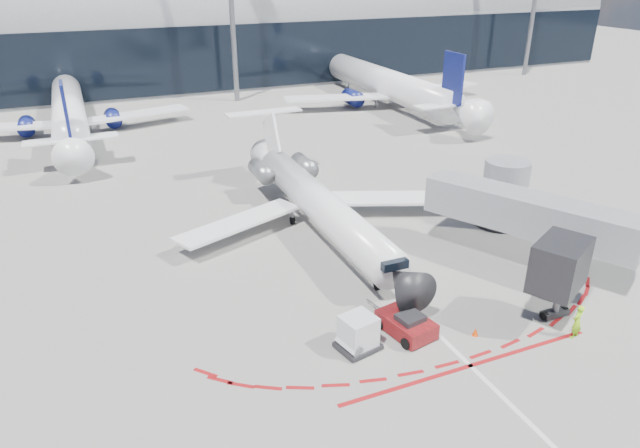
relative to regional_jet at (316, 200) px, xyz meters
name	(u,v)px	position (x,y,z in m)	size (l,w,h in m)	color
ground	(362,260)	(0.85, -5.74, -2.15)	(260.00, 260.00, 0.00)	slate
apron_centerline	(349,247)	(0.85, -3.74, -2.14)	(0.25, 40.00, 0.01)	silver
apron_stop_bar	(470,366)	(0.85, -17.24, -2.14)	(14.00, 0.25, 0.01)	maroon
terminal_building	(173,25)	(0.85, 59.23, 6.37)	(150.00, 24.15, 24.00)	#929597
jet_bridge	(521,211)	(10.64, -8.76, 0.86)	(10.03, 15.20, 4.90)	gray
light_mast_centre	(231,4)	(5.85, 42.26, 10.35)	(0.70, 0.70, 25.00)	slate
regional_jet	(316,200)	(0.00, 0.00, 0.00)	(20.82, 25.67, 6.43)	white
pushback_tug	(406,324)	(-0.63, -13.70, -1.60)	(2.49, 4.82, 1.23)	#510B0E
ramp_worker	(577,322)	(7.17, -17.42, -1.20)	(0.69, 0.45, 1.89)	#9AEB18
uld_container	(358,333)	(-3.53, -13.92, -1.23)	(2.29, 2.07, 1.86)	black
safety_cone_right	(475,332)	(2.55, -15.32, -1.92)	(0.32, 0.32, 0.45)	#FC4405
bg_airliner_1	(64,88)	(-15.58, 33.79, 2.81)	(30.66, 32.47, 9.92)	white
bg_airliner_2	(388,63)	(23.71, 32.14, 3.27)	(33.51, 35.48, 10.84)	white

